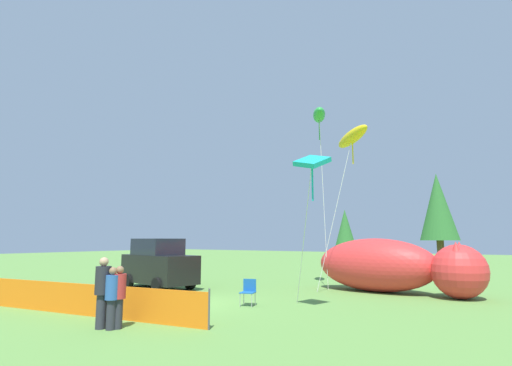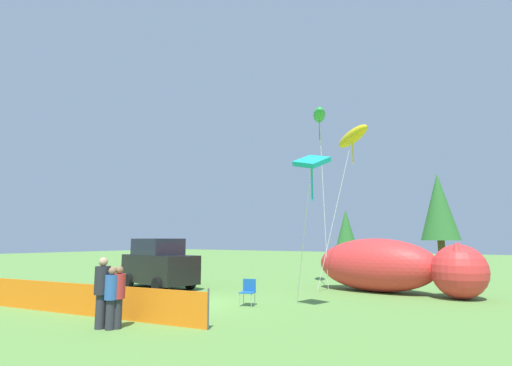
# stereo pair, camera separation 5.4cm
# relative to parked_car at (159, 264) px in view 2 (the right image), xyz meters

# --- Properties ---
(ground_plane) EXTENTS (120.00, 120.00, 0.00)m
(ground_plane) POSITION_rel_parked_car_xyz_m (4.14, -2.73, -1.13)
(ground_plane) COLOR #609342
(parked_car) EXTENTS (4.44, 2.60, 2.34)m
(parked_car) POSITION_rel_parked_car_xyz_m (0.00, 0.00, 0.00)
(parked_car) COLOR black
(parked_car) RESTS_ON ground
(folding_chair) EXTENTS (0.62, 0.62, 0.91)m
(folding_chair) POSITION_rel_parked_car_xyz_m (6.41, -1.77, -0.59)
(folding_chair) COLOR #1959A5
(folding_chair) RESTS_ON ground
(inflatable_cat) EXTENTS (7.35, 3.01, 2.35)m
(inflatable_cat) POSITION_rel_parked_car_xyz_m (9.77, 4.38, -0.05)
(inflatable_cat) COLOR red
(inflatable_cat) RESTS_ON ground
(safety_fence) EXTENTS (8.88, 1.22, 1.04)m
(safety_fence) POSITION_rel_parked_car_xyz_m (3.27, -6.04, -0.66)
(safety_fence) COLOR orange
(safety_fence) RESTS_ON ground
(spectator_in_red_shirt) EXTENTS (0.34, 0.34, 1.58)m
(spectator_in_red_shirt) POSITION_rel_parked_car_xyz_m (5.56, -6.83, -0.27)
(spectator_in_red_shirt) COLOR #2D2D38
(spectator_in_red_shirt) RESTS_ON ground
(spectator_in_green_shirt) EXTENTS (0.35, 0.35, 1.61)m
(spectator_in_green_shirt) POSITION_rel_parked_car_xyz_m (5.62, -6.67, -0.26)
(spectator_in_green_shirt) COLOR #2D2D38
(spectator_in_green_shirt) RESTS_ON ground
(spectator_in_black_shirt) EXTENTS (0.40, 0.40, 1.83)m
(spectator_in_black_shirt) POSITION_rel_parked_car_xyz_m (5.25, -6.90, -0.13)
(spectator_in_black_shirt) COLOR #2D2D38
(spectator_in_black_shirt) RESTS_ON ground
(kite_green_fish) EXTENTS (1.48, 2.08, 8.99)m
(kite_green_fish) POSITION_rel_parked_car_xyz_m (6.44, 4.56, 7.44)
(kite_green_fish) COLOR silver
(kite_green_fish) RESTS_ON ground
(kite_teal_diamond) EXTENTS (2.03, 2.12, 5.19)m
(kite_teal_diamond) POSITION_rel_parked_car_xyz_m (9.01, -1.91, 3.63)
(kite_teal_diamond) COLOR silver
(kite_teal_diamond) RESTS_ON ground
(kite_yellow_hero) EXTENTS (2.70, 2.27, 7.63)m
(kite_yellow_hero) POSITION_rel_parked_car_xyz_m (8.30, 4.10, 5.94)
(kite_yellow_hero) COLOR silver
(kite_yellow_hero) RESTS_ON ground
(horizon_tree_east) EXTENTS (2.54, 2.54, 6.06)m
(horizon_tree_east) POSITION_rel_parked_car_xyz_m (-3.79, 34.80, 2.59)
(horizon_tree_east) COLOR brown
(horizon_tree_east) RESTS_ON ground
(horizon_tree_west) EXTENTS (3.89, 3.89, 9.27)m
(horizon_tree_west) POSITION_rel_parked_car_xyz_m (7.59, 31.95, 4.56)
(horizon_tree_west) COLOR brown
(horizon_tree_west) RESTS_ON ground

